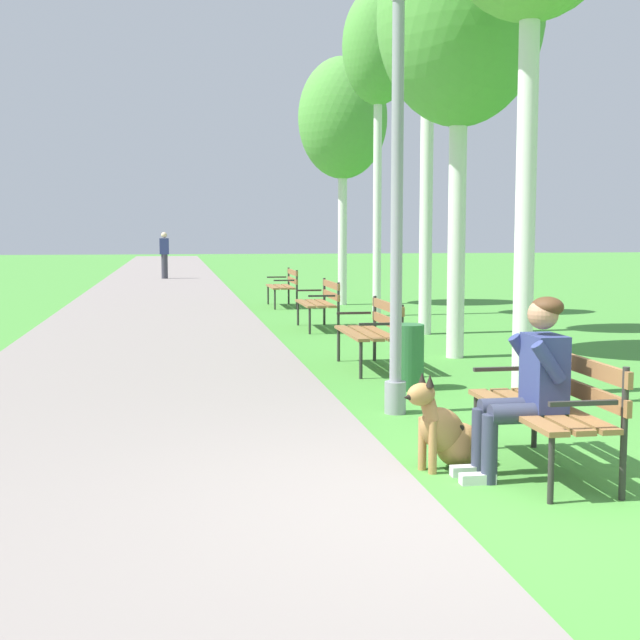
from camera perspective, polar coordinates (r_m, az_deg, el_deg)
The scene contains 15 objects.
ground_plane at distance 5.58m, azimuth 10.64°, elevation -11.98°, with size 120.00×120.00×0.00m, color #478E38.
paved_path at distance 29.04m, azimuth -10.24°, elevation 2.39°, with size 3.95×60.00×0.04m, color gray.
park_bench_near at distance 6.40m, azimuth 14.70°, elevation -5.05°, with size 0.55×1.50×0.85m.
park_bench_mid at distance 10.81m, azimuth 3.45°, elevation -0.50°, with size 0.55×1.50×0.85m.
park_bench_far at distance 15.17m, azimuth 0.05°, elevation 1.32°, with size 0.55×1.50×0.85m.
park_bench_furthest at distance 19.72m, azimuth -2.31°, elevation 2.35°, with size 0.55×1.50×0.85m.
person_seated_on_near_bench at distance 6.19m, azimuth 13.37°, elevation -3.79°, with size 0.74×0.49×1.25m.
dog_shepherd at distance 6.40m, azimuth 8.24°, elevation -7.23°, with size 0.80×0.44×0.71m.
lamp_post_near at distance 8.12m, azimuth 5.01°, elevation 8.55°, with size 0.24×0.24×4.03m.
birch_tree_third at distance 12.16m, azimuth 9.05°, elevation 18.66°, with size 2.15×2.29×5.86m.
birch_tree_fourth at distance 14.93m, azimuth 7.04°, elevation 19.36°, with size 1.46×1.48×6.55m.
birch_tree_fifth at distance 17.90m, azimuth 3.79°, elevation 16.99°, with size 1.41×1.35×6.38m.
birch_tree_sixth at distance 20.36m, azimuth 1.48°, elevation 12.85°, with size 2.02×1.90×5.59m.
litter_bin at distance 9.49m, azimuth 5.66°, elevation -2.38°, with size 0.36×0.36×0.70m, color #2D6638.
pedestrian_distant at distance 31.13m, azimuth -10.04°, elevation 4.13°, with size 0.32×0.22×1.65m.
Camera 1 is at (-1.85, -4.99, 1.69)m, focal length 49.46 mm.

